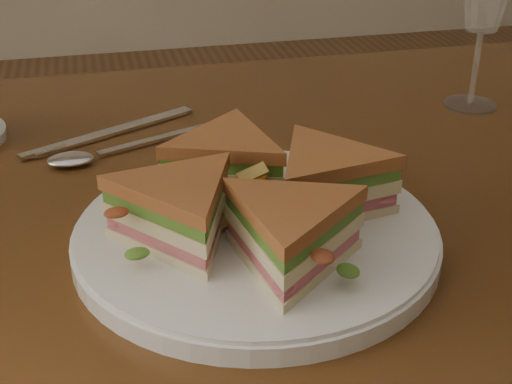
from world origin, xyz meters
TOP-DOWN VIEW (x-y plane):
  - table at (0.00, 0.00)m, footprint 1.20×0.80m
  - plate at (0.02, -0.09)m, footprint 0.30×0.30m
  - sandwich_wedges at (0.02, -0.09)m, footprint 0.27×0.27m
  - crisps_mound at (0.02, -0.09)m, footprint 0.09×0.09m
  - spoon at (-0.11, 0.12)m, footprint 0.17×0.08m
  - knife at (-0.09, 0.17)m, footprint 0.20×0.11m

SIDE VIEW (x-z plane):
  - table at x=0.00m, z-range 0.28..1.03m
  - knife at x=-0.09m, z-range 0.75..0.75m
  - spoon at x=-0.11m, z-range 0.75..0.76m
  - plate at x=0.02m, z-range 0.75..0.77m
  - crisps_mound at x=0.02m, z-range 0.77..0.82m
  - sandwich_wedges at x=0.02m, z-range 0.77..0.82m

